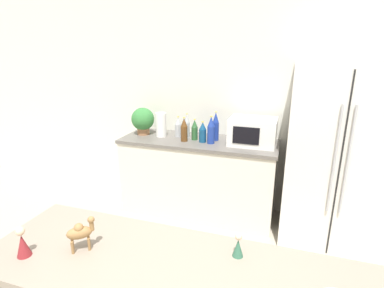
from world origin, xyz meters
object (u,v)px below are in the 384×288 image
back_bottle_0 (195,130)px  back_bottle_4 (187,126)px  back_bottle_6 (211,130)px  paper_towel_roll (161,125)px  back_bottle_1 (216,127)px  back_bottle_2 (203,132)px  wise_man_figurine_blue (238,246)px  back_bottle_5 (184,130)px  microwave (253,132)px  refrigerator (334,157)px  wise_man_figurine_crimson (23,244)px  potted_plant (143,120)px  camel_figurine (81,232)px  back_bottle_3 (178,127)px

back_bottle_0 → back_bottle_4: back_bottle_4 is taller
back_bottle_0 → back_bottle_6: 0.22m
paper_towel_roll → back_bottle_6: 0.62m
back_bottle_1 → back_bottle_2: 0.16m
back_bottle_4 → wise_man_figurine_blue: back_bottle_4 is taller
back_bottle_5 → back_bottle_6: back_bottle_6 is taller
microwave → back_bottle_1: (-0.40, 0.03, 0.01)m
paper_towel_roll → refrigerator: bearing=-2.2°
back_bottle_2 → back_bottle_4: size_ratio=0.83×
microwave → back_bottle_2: bearing=-171.0°
back_bottle_6 → wise_man_figurine_crimson: 2.16m
refrigerator → back_bottle_5: (-1.52, -0.03, 0.15)m
potted_plant → microwave: potted_plant is taller
wise_man_figurine_blue → wise_man_figurine_crimson: size_ratio=0.79×
wise_man_figurine_blue → potted_plant: bearing=126.9°
back_bottle_6 → back_bottle_4: bearing=155.8°
camel_figurine → back_bottle_3: bearing=99.1°
potted_plant → camel_figurine: bearing=-69.9°
back_bottle_6 → back_bottle_0: bearing=159.6°
back_bottle_2 → back_bottle_5: back_bottle_5 is taller
microwave → wise_man_figurine_crimson: 2.35m
microwave → wise_man_figurine_blue: (0.18, -1.94, -0.02)m
camel_figurine → refrigerator: bearing=57.5°
back_bottle_5 → wise_man_figurine_crimson: back_bottle_5 is taller
back_bottle_4 → wise_man_figurine_blue: (0.93, -1.98, -0.01)m
wise_man_figurine_crimson → back_bottle_3: bearing=93.2°
wise_man_figurine_blue → wise_man_figurine_crimson: (-0.90, -0.29, 0.01)m
back_bottle_0 → back_bottle_5: 0.13m
paper_towel_roll → back_bottle_5: bearing=-16.9°
back_bottle_1 → back_bottle_3: size_ratio=1.36×
potted_plant → camel_figurine: (0.77, -2.12, -0.00)m
refrigerator → paper_towel_roll: 1.84m
paper_towel_roll → microwave: size_ratio=0.57×
paper_towel_roll → back_bottle_3: bearing=15.7°
back_bottle_3 → back_bottle_4: size_ratio=0.86×
back_bottle_1 → camel_figurine: size_ratio=2.02×
back_bottle_6 → back_bottle_5: bearing=-177.9°
refrigerator → back_bottle_6: size_ratio=5.82×
back_bottle_4 → paper_towel_roll: bearing=-168.7°
refrigerator → wise_man_figurine_crimson: refrigerator is taller
microwave → back_bottle_0: size_ratio=2.06×
paper_towel_roll → microwave: 1.04m
back_bottle_4 → back_bottle_1: bearing=-2.9°
microwave → back_bottle_0: bearing=-177.9°
potted_plant → back_bottle_0: 0.65m
microwave → back_bottle_3: (-0.85, 0.04, -0.03)m
back_bottle_3 → wise_man_figurine_crimson: bearing=-86.8°
potted_plant → wise_man_figurine_crimson: 2.31m
back_bottle_2 → back_bottle_3: back_bottle_3 is taller
refrigerator → microwave: refrigerator is taller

